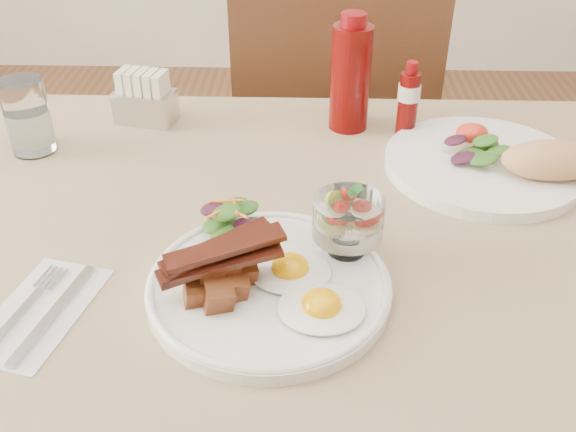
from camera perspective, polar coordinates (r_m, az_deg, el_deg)
name	(u,v)px	position (r m, az deg, el deg)	size (l,w,h in m)	color
table	(347,292)	(0.88, 5.24, -6.78)	(1.33, 0.88, 0.75)	#54301A
chair_far	(331,149)	(1.51, 3.85, 5.97)	(0.42, 0.42, 0.93)	#54301A
main_plate	(269,287)	(0.74, -1.71, -6.32)	(0.28, 0.28, 0.02)	white
fried_eggs	(305,287)	(0.72, 1.55, -6.34)	(0.16, 0.18, 0.03)	white
bacon_potato_pile	(220,270)	(0.71, -6.10, -4.80)	(0.14, 0.10, 0.06)	brown
side_salad	(231,221)	(0.80, -5.09, -0.41)	(0.09, 0.08, 0.04)	#225316
fruit_cup	(348,218)	(0.75, 5.34, -0.20)	(0.08, 0.08, 0.09)	white
second_plate	(499,162)	(1.00, 18.22, 4.61)	(0.30, 0.29, 0.07)	white
ketchup_bottle	(351,76)	(1.07, 5.58, 12.27)	(0.07, 0.07, 0.19)	#540504
hot_sauce_bottle	(408,101)	(1.06, 10.64, 10.03)	(0.04, 0.04, 0.13)	#540504
sugar_caddy	(145,100)	(1.13, -12.60, 10.03)	(0.11, 0.08, 0.09)	silver
water_glass	(29,121)	(1.08, -22.07, 7.87)	(0.07, 0.07, 0.12)	white
napkin_cutlery	(40,312)	(0.77, -21.18, -7.93)	(0.13, 0.19, 0.01)	silver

